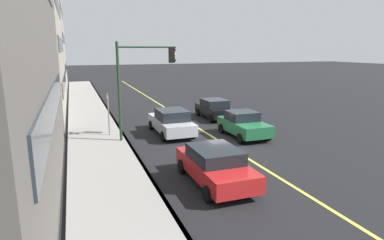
{
  "coord_description": "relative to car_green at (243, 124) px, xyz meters",
  "views": [
    {
      "loc": [
        -16.34,
        7.94,
        5.35
      ],
      "look_at": [
        -1.15,
        2.37,
        1.82
      ],
      "focal_mm": 30.58,
      "sensor_mm": 36.0,
      "label": 1
    }
  ],
  "objects": [
    {
      "name": "sidewalk_slab",
      "position": [
        -1.07,
        8.61,
        -0.7
      ],
      "size": [
        80.0,
        3.33,
        0.15
      ],
      "primitive_type": "cube",
      "color": "gray",
      "rests_on": "ground"
    },
    {
      "name": "lane_stripe_center",
      "position": [
        -1.07,
        1.84,
        -0.77
      ],
      "size": [
        80.0,
        0.16,
        0.01
      ],
      "primitive_type": "cube",
      "color": "#D8CC4C",
      "rests_on": "ground"
    },
    {
      "name": "car_silver",
      "position": [
        2.11,
        4.04,
        0.03
      ],
      "size": [
        4.73,
        2.09,
        1.62
      ],
      "color": "#A8AAB2",
      "rests_on": "ground"
    },
    {
      "name": "curb_edge",
      "position": [
        -1.07,
        7.02,
        -0.7
      ],
      "size": [
        80.0,
        0.16,
        0.15
      ],
      "primitive_type": "cube",
      "color": "slate",
      "rests_on": "ground"
    },
    {
      "name": "traffic_light_mast",
      "position": [
        1.2,
        6.07,
        3.14
      ],
      "size": [
        0.28,
        3.46,
        5.75
      ],
      "color": "#1E3823",
      "rests_on": "ground"
    },
    {
      "name": "car_black",
      "position": [
        5.67,
        -0.58,
        -0.0
      ],
      "size": [
        4.06,
        2.02,
        1.48
      ],
      "color": "black",
      "rests_on": "ground"
    },
    {
      "name": "street_sign_post",
      "position": [
        2.69,
        7.85,
        0.83
      ],
      "size": [
        0.6,
        0.08,
        2.72
      ],
      "color": "slate",
      "rests_on": "ground"
    },
    {
      "name": "car_red",
      "position": [
        -5.99,
        4.6,
        -0.01
      ],
      "size": [
        4.47,
        2.08,
        1.47
      ],
      "color": "red",
      "rests_on": "ground"
    },
    {
      "name": "ground",
      "position": [
        -1.07,
        1.84,
        -0.77
      ],
      "size": [
        200.0,
        200.0,
        0.0
      ],
      "primitive_type": "plane",
      "color": "black"
    },
    {
      "name": "car_green",
      "position": [
        0.0,
        0.0,
        0.0
      ],
      "size": [
        3.87,
        2.05,
        1.56
      ],
      "color": "#1E6038",
      "rests_on": "ground"
    }
  ]
}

